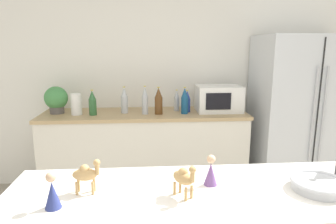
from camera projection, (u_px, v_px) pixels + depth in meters
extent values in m
cube|color=white|center=(167.00, 76.00, 3.50)|extent=(8.00, 0.06, 2.55)
cube|color=silver|center=(145.00, 154.00, 3.33)|extent=(2.16, 0.60, 0.88)
cube|color=tan|center=(145.00, 114.00, 3.24)|extent=(2.19, 0.63, 0.03)
cube|color=silver|center=(299.00, 115.00, 3.30)|extent=(0.96, 0.69, 1.73)
cube|color=black|center=(316.00, 123.00, 2.96)|extent=(0.01, 0.01, 1.66)
cylinder|color=#B2B5BA|center=(313.00, 115.00, 2.93)|extent=(0.02, 0.02, 0.95)
cylinder|color=#B2B5BA|center=(323.00, 115.00, 2.93)|extent=(0.02, 0.02, 0.95)
cube|color=silver|center=(202.00, 194.00, 1.30)|extent=(1.70, 0.56, 0.03)
cylinder|color=#595451|center=(57.00, 110.00, 3.18)|extent=(0.15, 0.15, 0.08)
sphere|color=#478E4C|center=(56.00, 98.00, 3.16)|extent=(0.24, 0.24, 0.24)
cylinder|color=white|center=(76.00, 104.00, 3.10)|extent=(0.11, 0.11, 0.22)
cube|color=white|center=(218.00, 98.00, 3.28)|extent=(0.48, 0.36, 0.28)
cube|color=black|center=(218.00, 101.00, 3.10)|extent=(0.26, 0.01, 0.17)
cylinder|color=#B2B7BC|center=(124.00, 105.00, 3.19)|extent=(0.07, 0.07, 0.18)
cone|color=#B2B7BC|center=(124.00, 92.00, 3.16)|extent=(0.07, 0.07, 0.10)
cylinder|color=gold|center=(124.00, 87.00, 3.15)|extent=(0.03, 0.03, 0.01)
cylinder|color=navy|center=(187.00, 105.00, 3.25)|extent=(0.07, 0.07, 0.15)
cone|color=navy|center=(187.00, 95.00, 3.22)|extent=(0.07, 0.07, 0.08)
cylinder|color=gold|center=(187.00, 90.00, 3.21)|extent=(0.02, 0.02, 0.01)
cylinder|color=#B2B7BC|center=(177.00, 104.00, 3.31)|extent=(0.06, 0.06, 0.15)
cone|color=#B2B7BC|center=(177.00, 94.00, 3.28)|extent=(0.06, 0.06, 0.08)
cylinder|color=gold|center=(177.00, 90.00, 3.27)|extent=(0.02, 0.02, 0.01)
cylinder|color=#B2B7BC|center=(145.00, 105.00, 3.14)|extent=(0.07, 0.07, 0.19)
cone|color=#B2B7BC|center=(145.00, 92.00, 3.11)|extent=(0.06, 0.06, 0.10)
cylinder|color=gold|center=(145.00, 86.00, 3.10)|extent=(0.02, 0.02, 0.01)
cylinder|color=brown|center=(159.00, 106.00, 3.14)|extent=(0.08, 0.08, 0.18)
cone|color=brown|center=(159.00, 93.00, 3.11)|extent=(0.08, 0.08, 0.10)
cylinder|color=gold|center=(158.00, 87.00, 3.09)|extent=(0.03, 0.03, 0.01)
cylinder|color=navy|center=(185.00, 105.00, 3.16)|extent=(0.08, 0.08, 0.18)
cone|color=navy|center=(185.00, 92.00, 3.13)|extent=(0.07, 0.07, 0.10)
cylinder|color=gold|center=(185.00, 87.00, 3.12)|extent=(0.03, 0.03, 0.01)
cylinder|color=#2D6033|center=(93.00, 107.00, 3.09)|extent=(0.08, 0.08, 0.16)
cone|color=#2D6033|center=(92.00, 95.00, 3.06)|extent=(0.07, 0.07, 0.09)
cylinder|color=gold|center=(92.00, 90.00, 3.05)|extent=(0.03, 0.03, 0.01)
cylinder|color=#B7BABF|center=(318.00, 186.00, 1.30)|extent=(0.22, 0.22, 0.04)
torus|color=#B7BABF|center=(319.00, 181.00, 1.29)|extent=(0.24, 0.24, 0.02)
ellipsoid|color=tan|center=(85.00, 175.00, 1.26)|extent=(0.11, 0.06, 0.05)
sphere|color=tan|center=(85.00, 169.00, 1.25)|extent=(0.04, 0.04, 0.04)
cylinder|color=tan|center=(97.00, 168.00, 1.26)|extent=(0.02, 0.02, 0.05)
sphere|color=tan|center=(97.00, 163.00, 1.25)|extent=(0.03, 0.03, 0.03)
cylinder|color=tan|center=(94.00, 185.00, 1.29)|extent=(0.01, 0.01, 0.06)
cylinder|color=tan|center=(93.00, 188.00, 1.26)|extent=(0.01, 0.01, 0.06)
cylinder|color=tan|center=(79.00, 185.00, 1.28)|extent=(0.01, 0.01, 0.06)
cylinder|color=tan|center=(77.00, 189.00, 1.25)|extent=(0.01, 0.01, 0.06)
ellipsoid|color=tan|center=(183.00, 178.00, 1.23)|extent=(0.11, 0.12, 0.05)
sphere|color=tan|center=(183.00, 172.00, 1.22)|extent=(0.04, 0.04, 0.04)
cylinder|color=tan|center=(192.00, 176.00, 1.18)|extent=(0.02, 0.02, 0.05)
sphere|color=tan|center=(193.00, 170.00, 1.18)|extent=(0.03, 0.03, 0.03)
cylinder|color=tan|center=(192.00, 192.00, 1.22)|extent=(0.01, 0.01, 0.06)
cylinder|color=tan|center=(186.00, 194.00, 1.20)|extent=(0.01, 0.01, 0.06)
cylinder|color=tan|center=(180.00, 186.00, 1.27)|extent=(0.01, 0.01, 0.06)
cylinder|color=tan|center=(175.00, 189.00, 1.25)|extent=(0.01, 0.01, 0.06)
cone|color=#6B4784|center=(211.00, 174.00, 1.34)|extent=(0.06, 0.06, 0.10)
sphere|color=tan|center=(211.00, 159.00, 1.33)|extent=(0.04, 0.04, 0.04)
cone|color=navy|center=(53.00, 195.00, 1.14)|extent=(0.06, 0.06, 0.11)
sphere|color=tan|center=(51.00, 177.00, 1.13)|extent=(0.04, 0.04, 0.04)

